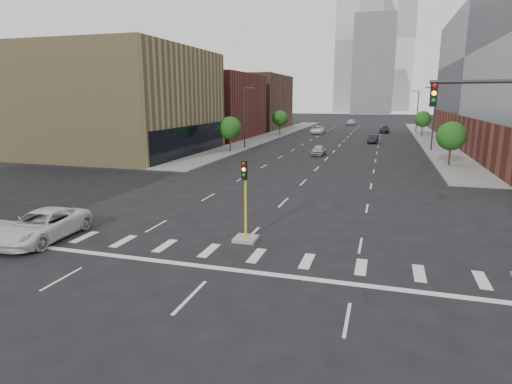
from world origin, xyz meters
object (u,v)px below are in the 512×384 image
at_px(parked_minivan, 42,226).
at_px(car_deep_right, 384,130).
at_px(car_far_left, 317,130).
at_px(car_distant, 351,122).
at_px(car_near_left, 319,150).
at_px(car_mid_right, 373,139).
at_px(median_traffic_signal, 245,224).

bearing_deg(parked_minivan, car_deep_right, 74.13).
bearing_deg(car_far_left, car_distant, 78.42).
relative_size(car_near_left, parked_minivan, 0.69).
xyz_separation_m(car_mid_right, parked_minivan, (-15.67, -57.73, 0.11)).
height_order(car_near_left, car_far_left, car_far_left).
height_order(median_traffic_signal, car_near_left, median_traffic_signal).
distance_m(car_far_left, car_distant, 31.97).
height_order(car_deep_right, car_distant, car_distant).
bearing_deg(parked_minivan, car_far_left, 83.52).
bearing_deg(car_mid_right, car_distant, 104.27).
relative_size(car_near_left, car_distant, 0.79).
xyz_separation_m(car_mid_right, car_far_left, (-12.05, 16.61, 0.13)).
height_order(car_far_left, parked_minivan, car_far_left).
distance_m(median_traffic_signal, car_distant, 103.04).
distance_m(car_near_left, car_far_left, 35.53).
xyz_separation_m(car_far_left, car_deep_right, (13.79, 6.36, -0.10)).
bearing_deg(car_far_left, parked_minivan, -96.03).
distance_m(car_mid_right, car_far_left, 20.52).
bearing_deg(car_deep_right, car_near_left, -98.71).
relative_size(median_traffic_signal, parked_minivan, 0.77).
bearing_deg(car_mid_right, car_far_left, 131.49).
bearing_deg(car_near_left, car_mid_right, 71.33).
height_order(car_mid_right, car_deep_right, car_deep_right).
height_order(car_mid_right, car_far_left, car_far_left).
distance_m(car_near_left, car_deep_right, 42.28).
distance_m(median_traffic_signal, parked_minivan, 11.02).
xyz_separation_m(car_mid_right, car_distant, (-7.41, 48.24, 0.17)).
relative_size(car_mid_right, car_deep_right, 0.85).
height_order(car_near_left, car_distant, car_distant).
xyz_separation_m(car_near_left, car_distant, (-0.85, 66.73, 0.18)).
distance_m(car_near_left, car_mid_right, 19.62).
bearing_deg(car_near_left, parked_minivan, -102.20).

